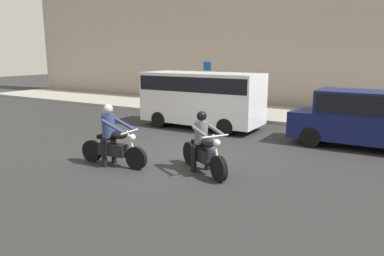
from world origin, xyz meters
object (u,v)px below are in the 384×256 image
object	(u,v)px
motorcycle_with_rider_denim_blue	(112,141)
parked_van_white	(202,96)
street_sign_post	(207,80)
motorcycle_with_rider_gray	(203,148)
parked_hatchback_navy	(358,118)

from	to	relation	value
motorcycle_with_rider_denim_blue	parked_van_white	bearing A→B (deg)	94.78
parked_van_white	street_sign_post	size ratio (longest dim) A/B	1.97
motorcycle_with_rider_gray	parked_hatchback_navy	bearing A→B (deg)	57.87
motorcycle_with_rider_gray	parked_hatchback_navy	xyz separation A→B (m)	(2.98, 4.74, 0.30)
street_sign_post	motorcycle_with_rider_denim_blue	bearing A→B (deg)	-76.63
motorcycle_with_rider_denim_blue	parked_van_white	size ratio (longest dim) A/B	0.44
motorcycle_with_rider_gray	parked_van_white	world-z (taller)	parked_van_white
parked_van_white	motorcycle_with_rider_gray	bearing A→B (deg)	-60.08
motorcycle_with_rider_gray	parked_van_white	bearing A→B (deg)	119.92
motorcycle_with_rider_gray	parked_van_white	distance (m)	5.66
parked_hatchback_navy	motorcycle_with_rider_denim_blue	bearing A→B (deg)	-134.03
parked_hatchback_navy	street_sign_post	bearing A→B (deg)	153.29
motorcycle_with_rider_gray	street_sign_post	xyz separation A→B (m)	(-4.54, 8.52, 0.98)
motorcycle_with_rider_denim_blue	street_sign_post	xyz separation A→B (m)	(-2.20, 9.27, 0.95)
motorcycle_with_rider_denim_blue	motorcycle_with_rider_gray	xyz separation A→B (m)	(2.33, 0.75, -0.03)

